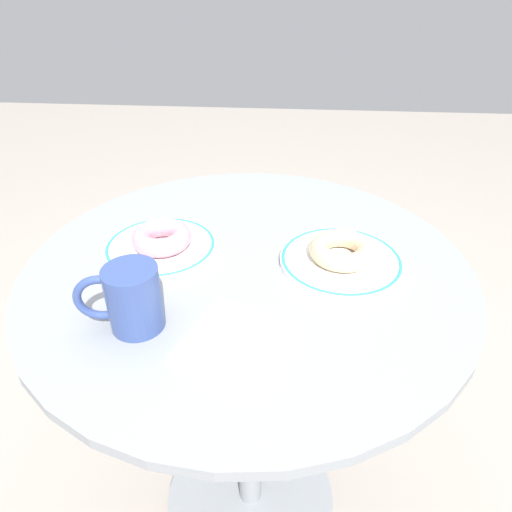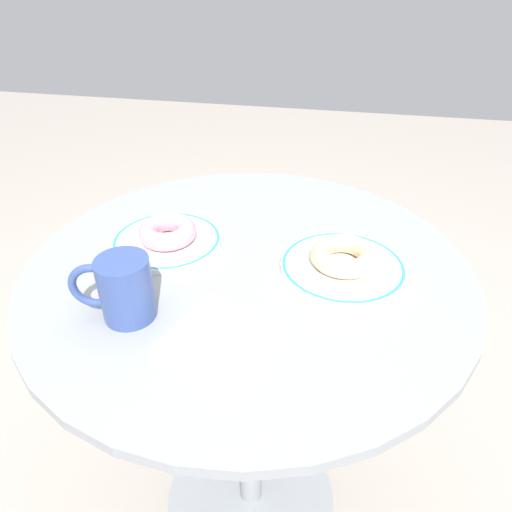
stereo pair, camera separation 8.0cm
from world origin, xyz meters
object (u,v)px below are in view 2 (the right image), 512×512
(cafe_table, at_px, (249,363))
(donut_pink_frosted, at_px, (167,232))
(donut_glazed, at_px, (344,256))
(coffee_mug, at_px, (123,288))
(paper_napkin, at_px, (220,338))
(plate_right, at_px, (343,266))
(plate_left, at_px, (167,240))

(cafe_table, bearing_deg, donut_pink_frosted, 168.92)
(donut_glazed, height_order, coffee_mug, coffee_mug)
(donut_pink_frosted, distance_m, paper_napkin, 0.28)
(paper_napkin, xyz_separation_m, coffee_mug, (-0.15, 0.02, 0.05))
(donut_pink_frosted, height_order, donut_glazed, donut_pink_frosted)
(plate_right, xyz_separation_m, donut_pink_frosted, (-0.32, 0.02, 0.02))
(plate_left, xyz_separation_m, donut_pink_frosted, (0.00, -0.00, 0.02))
(plate_right, distance_m, coffee_mug, 0.37)
(plate_right, distance_m, donut_pink_frosted, 0.32)
(cafe_table, distance_m, plate_left, 0.30)
(plate_left, relative_size, donut_glazed, 1.79)
(coffee_mug, bearing_deg, donut_pink_frosted, 92.15)
(paper_napkin, distance_m, coffee_mug, 0.16)
(plate_left, xyz_separation_m, coffee_mug, (0.01, -0.20, 0.04))
(plate_right, bearing_deg, paper_napkin, -127.79)
(cafe_table, bearing_deg, plate_left, 167.58)
(donut_pink_frosted, bearing_deg, paper_napkin, -54.71)
(plate_left, bearing_deg, coffee_mug, -86.50)
(donut_glazed, bearing_deg, plate_right, -176.42)
(cafe_table, xyz_separation_m, plate_left, (-0.16, 0.04, 0.25))
(cafe_table, xyz_separation_m, donut_pink_frosted, (-0.16, 0.03, 0.28))
(plate_left, height_order, paper_napkin, plate_left)
(donut_glazed, distance_m, paper_napkin, 0.26)
(plate_right, height_order, coffee_mug, coffee_mug)
(donut_pink_frosted, bearing_deg, donut_glazed, -2.82)
(cafe_table, distance_m, paper_napkin, 0.32)
(plate_left, distance_m, paper_napkin, 0.28)
(plate_left, distance_m, donut_pink_frosted, 0.02)
(plate_right, bearing_deg, donut_pink_frosted, 177.18)
(plate_left, distance_m, coffee_mug, 0.21)
(paper_napkin, bearing_deg, cafe_table, 90.31)
(donut_pink_frosted, xyz_separation_m, coffee_mug, (0.01, -0.20, 0.02))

